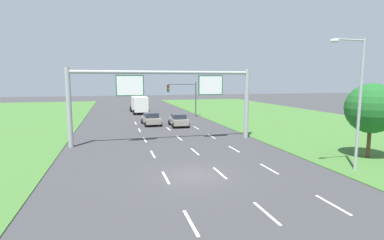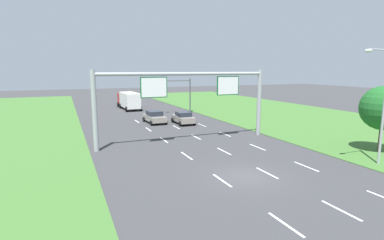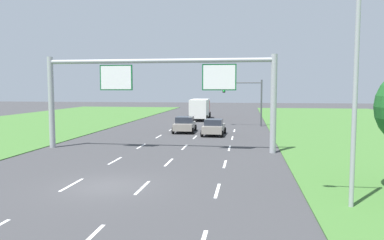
{
  "view_description": "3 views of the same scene",
  "coord_description": "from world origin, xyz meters",
  "px_view_note": "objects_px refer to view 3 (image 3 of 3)",
  "views": [
    {
      "loc": [
        -4.73,
        -17.41,
        5.9
      ],
      "look_at": [
        2.54,
        9.88,
        2.12
      ],
      "focal_mm": 28.0,
      "sensor_mm": 36.0,
      "label": 1
    },
    {
      "loc": [
        -10.69,
        -16.0,
        7.0
      ],
      "look_at": [
        1.87,
        13.34,
        1.61
      ],
      "focal_mm": 28.0,
      "sensor_mm": 36.0,
      "label": 2
    },
    {
      "loc": [
        6.5,
        -16.58,
        4.64
      ],
      "look_at": [
        2.31,
        12.22,
        2.13
      ],
      "focal_mm": 35.0,
      "sensor_mm": 36.0,
      "label": 3
    }
  ],
  "objects_px": {
    "box_truck": "(200,108)",
    "sign_gantry": "(159,85)",
    "car_lead_silver": "(185,124)",
    "traffic_light_mast": "(245,94)",
    "car_near_red": "(214,127)",
    "street_lamp": "(345,76)"
  },
  "relations": [
    {
      "from": "box_truck",
      "to": "sign_gantry",
      "type": "bearing_deg",
      "value": -91.07
    },
    {
      "from": "car_lead_silver",
      "to": "box_truck",
      "type": "distance_m",
      "value": 15.56
    },
    {
      "from": "car_lead_silver",
      "to": "traffic_light_mast",
      "type": "distance_m",
      "value": 10.01
    },
    {
      "from": "car_near_red",
      "to": "traffic_light_mast",
      "type": "distance_m",
      "value": 10.28
    },
    {
      "from": "car_lead_silver",
      "to": "traffic_light_mast",
      "type": "relative_size",
      "value": 0.78
    },
    {
      "from": "car_near_red",
      "to": "car_lead_silver",
      "type": "height_order",
      "value": "car_lead_silver"
    },
    {
      "from": "car_lead_silver",
      "to": "sign_gantry",
      "type": "distance_m",
      "value": 12.16
    },
    {
      "from": "traffic_light_mast",
      "to": "street_lamp",
      "type": "bearing_deg",
      "value": -82.93
    },
    {
      "from": "car_lead_silver",
      "to": "street_lamp",
      "type": "xyz_separation_m",
      "value": [
        10.04,
        -23.6,
        4.25
      ]
    },
    {
      "from": "car_near_red",
      "to": "street_lamp",
      "type": "height_order",
      "value": "street_lamp"
    },
    {
      "from": "sign_gantry",
      "to": "traffic_light_mast",
      "type": "xyz_separation_m",
      "value": [
        6.21,
        18.72,
        -0.99
      ]
    },
    {
      "from": "sign_gantry",
      "to": "traffic_light_mast",
      "type": "distance_m",
      "value": 19.74
    },
    {
      "from": "car_lead_silver",
      "to": "sign_gantry",
      "type": "bearing_deg",
      "value": -92.52
    },
    {
      "from": "traffic_light_mast",
      "to": "car_near_red",
      "type": "bearing_deg",
      "value": -107.62
    },
    {
      "from": "car_near_red",
      "to": "sign_gantry",
      "type": "height_order",
      "value": "sign_gantry"
    },
    {
      "from": "traffic_light_mast",
      "to": "street_lamp",
      "type": "distance_m",
      "value": 31.1
    },
    {
      "from": "car_near_red",
      "to": "car_lead_silver",
      "type": "distance_m",
      "value": 3.88
    },
    {
      "from": "car_near_red",
      "to": "car_lead_silver",
      "type": "bearing_deg",
      "value": 148.18
    },
    {
      "from": "sign_gantry",
      "to": "street_lamp",
      "type": "relative_size",
      "value": 2.03
    },
    {
      "from": "street_lamp",
      "to": "sign_gantry",
      "type": "bearing_deg",
      "value": 129.61
    },
    {
      "from": "box_truck",
      "to": "street_lamp",
      "type": "bearing_deg",
      "value": -76.91
    },
    {
      "from": "car_near_red",
      "to": "street_lamp",
      "type": "bearing_deg",
      "value": -71.09
    }
  ]
}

